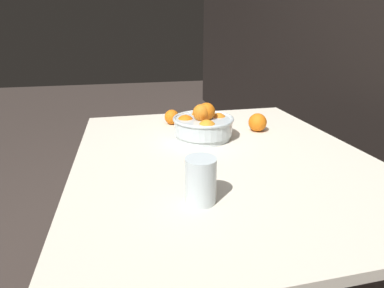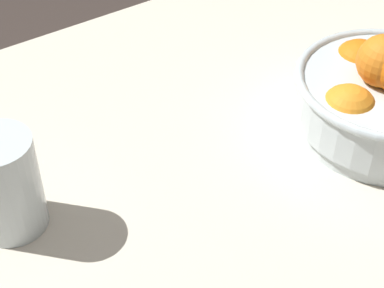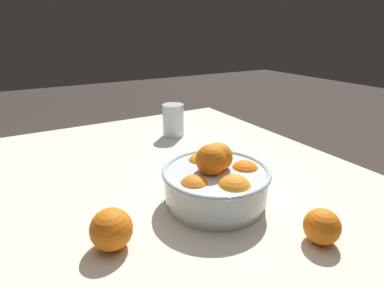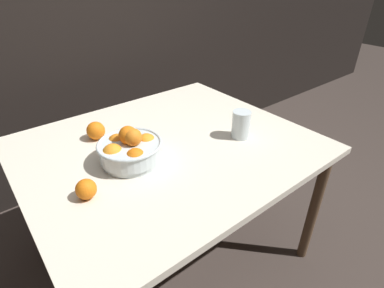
# 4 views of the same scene
# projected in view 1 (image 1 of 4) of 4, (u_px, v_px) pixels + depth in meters

# --- Properties ---
(dining_table) EXTENTS (1.23, 1.06, 0.71)m
(dining_table) POSITION_uv_depth(u_px,v_px,m) (222.00, 171.00, 1.14)
(dining_table) COLOR beige
(dining_table) RESTS_ON ground_plane
(fruit_bowl) EXTENTS (0.26, 0.26, 0.15)m
(fruit_bowl) POSITION_uv_depth(u_px,v_px,m) (203.00, 125.00, 1.27)
(fruit_bowl) COLOR silver
(fruit_bowl) RESTS_ON dining_table
(juice_glass) EXTENTS (0.08, 0.08, 0.13)m
(juice_glass) POSITION_uv_depth(u_px,v_px,m) (201.00, 182.00, 0.79)
(juice_glass) COLOR #F4A314
(juice_glass) RESTS_ON dining_table
(orange_loose_near_bowl) EXTENTS (0.07, 0.07, 0.07)m
(orange_loose_near_bowl) POSITION_uv_depth(u_px,v_px,m) (172.00, 117.00, 1.46)
(orange_loose_near_bowl) COLOR orange
(orange_loose_near_bowl) RESTS_ON dining_table
(orange_loose_front) EXTENTS (0.08, 0.08, 0.08)m
(orange_loose_front) POSITION_uv_depth(u_px,v_px,m) (258.00, 122.00, 1.35)
(orange_loose_front) COLOR orange
(orange_loose_front) RESTS_ON dining_table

